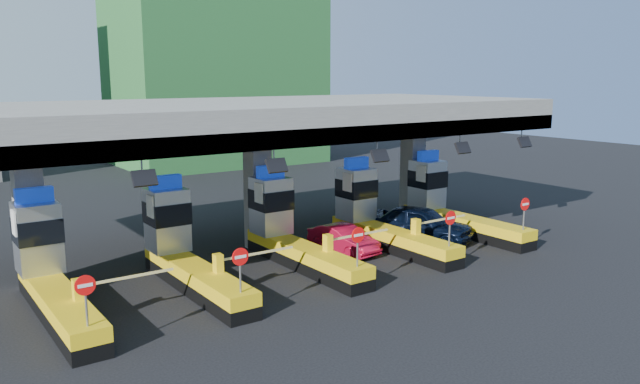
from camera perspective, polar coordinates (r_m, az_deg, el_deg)
ground at (r=27.85m, az=-2.54°, el=-6.48°), size 120.00×120.00×0.00m
toll_canopy at (r=29.16m, az=-5.70°, el=6.53°), size 28.00×12.09×7.00m
toll_lane_far_left at (r=24.11m, az=-23.54°, el=-6.62°), size 4.43×8.00×4.16m
toll_lane_left at (r=25.48m, az=-12.45°, el=-5.07°), size 4.43×8.00×4.16m
toll_lane_center at (r=27.70m, az=-2.87°, el=-3.57°), size 4.43×8.00×4.16m
toll_lane_right at (r=30.58m, az=5.08°, el=-2.25°), size 4.43×8.00×4.16m
toll_lane_far_right at (r=33.96m, az=11.54°, el=-1.13°), size 4.43×8.00×4.16m
bg_building_scaffold at (r=60.76m, az=-9.68°, el=15.93°), size 18.00×12.00×28.00m
van at (r=31.64m, az=9.21°, el=-2.86°), size 4.02×5.60×1.77m
red_car at (r=29.30m, az=2.15°, el=-4.33°), size 1.67×3.94×1.26m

